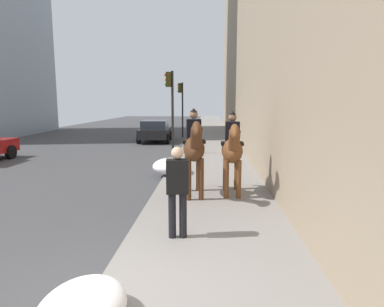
{
  "coord_description": "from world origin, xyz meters",
  "views": [
    {
      "loc": [
        -3.81,
        -1.55,
        2.6
      ],
      "look_at": [
        4.0,
        -1.14,
        1.4
      ],
      "focal_mm": 31.1,
      "sensor_mm": 36.0,
      "label": 1
    }
  ],
  "objects_px": {
    "traffic_light_near_curb": "(171,100)",
    "traffic_light_far_curb": "(181,101)",
    "pedestrian_greeting": "(177,186)",
    "car_near_lane": "(155,131)",
    "mounted_horse_far": "(232,149)",
    "mounted_horse_near": "(194,147)"
  },
  "relations": [
    {
      "from": "traffic_light_near_curb",
      "to": "traffic_light_far_curb",
      "type": "height_order",
      "value": "traffic_light_near_curb"
    },
    {
      "from": "pedestrian_greeting",
      "to": "car_near_lane",
      "type": "bearing_deg",
      "value": 5.41
    },
    {
      "from": "car_near_lane",
      "to": "traffic_light_near_curb",
      "type": "relative_size",
      "value": 0.96
    },
    {
      "from": "mounted_horse_far",
      "to": "car_near_lane",
      "type": "distance_m",
      "value": 13.78
    },
    {
      "from": "mounted_horse_far",
      "to": "car_near_lane",
      "type": "height_order",
      "value": "mounted_horse_far"
    },
    {
      "from": "traffic_light_far_curb",
      "to": "mounted_horse_near",
      "type": "bearing_deg",
      "value": -174.01
    },
    {
      "from": "mounted_horse_near",
      "to": "mounted_horse_far",
      "type": "relative_size",
      "value": 1.03
    },
    {
      "from": "car_near_lane",
      "to": "traffic_light_far_curb",
      "type": "distance_m",
      "value": 3.97
    },
    {
      "from": "traffic_light_near_curb",
      "to": "car_near_lane",
      "type": "bearing_deg",
      "value": 16.35
    },
    {
      "from": "pedestrian_greeting",
      "to": "mounted_horse_far",
      "type": "bearing_deg",
      "value": -26.85
    },
    {
      "from": "pedestrian_greeting",
      "to": "traffic_light_far_curb",
      "type": "distance_m",
      "value": 19.35
    },
    {
      "from": "mounted_horse_near",
      "to": "mounted_horse_far",
      "type": "distance_m",
      "value": 1.04
    },
    {
      "from": "mounted_horse_near",
      "to": "traffic_light_near_curb",
      "type": "distance_m",
      "value": 7.64
    },
    {
      "from": "car_near_lane",
      "to": "mounted_horse_near",
      "type": "bearing_deg",
      "value": -168.2
    },
    {
      "from": "mounted_horse_near",
      "to": "car_near_lane",
      "type": "xyz_separation_m",
      "value": [
        13.32,
        3.21,
        -0.68
      ]
    },
    {
      "from": "traffic_light_far_curb",
      "to": "traffic_light_near_curb",
      "type": "bearing_deg",
      "value": -178.38
    },
    {
      "from": "mounted_horse_far",
      "to": "pedestrian_greeting",
      "type": "distance_m",
      "value": 3.25
    },
    {
      "from": "mounted_horse_near",
      "to": "traffic_light_far_curb",
      "type": "relative_size",
      "value": 0.57
    },
    {
      "from": "mounted_horse_near",
      "to": "traffic_light_far_curb",
      "type": "height_order",
      "value": "traffic_light_far_curb"
    },
    {
      "from": "car_near_lane",
      "to": "traffic_light_near_curb",
      "type": "xyz_separation_m",
      "value": [
        -5.93,
        -1.74,
        1.97
      ]
    },
    {
      "from": "mounted_horse_far",
      "to": "traffic_light_near_curb",
      "type": "height_order",
      "value": "traffic_light_near_curb"
    },
    {
      "from": "mounted_horse_far",
      "to": "pedestrian_greeting",
      "type": "bearing_deg",
      "value": -21.05
    }
  ]
}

